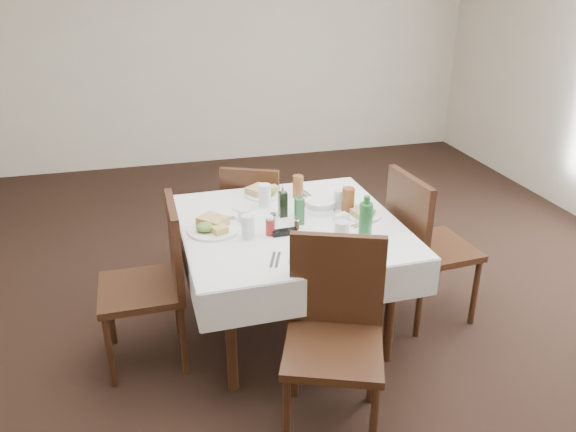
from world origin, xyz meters
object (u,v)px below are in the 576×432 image
object	(u,v)px
oil_cruet_dark	(283,203)
green_bottle	(365,223)
water_w	(248,227)
bread_basket	(320,206)
dining_table	(290,235)
ketchup_bottle	(270,226)
water_s	(341,234)
chair_east	(422,239)
water_e	(339,199)
chair_north	(254,213)
chair_west	(157,274)
chair_south	(335,323)
coffee_mug	(244,216)
oil_cruet_green	(299,210)
water_n	(265,195)

from	to	relation	value
oil_cruet_dark	green_bottle	world-z (taller)	green_bottle
water_w	bread_basket	distance (m)	0.58
dining_table	ketchup_bottle	distance (m)	0.24
bread_basket	oil_cruet_dark	world-z (taller)	oil_cruet_dark
dining_table	water_s	world-z (taller)	water_s
chair_east	water_e	distance (m)	0.59
chair_north	ketchup_bottle	size ratio (longest dim) A/B	7.83
water_e	water_s	bearing A→B (deg)	-107.94
chair_west	bread_basket	distance (m)	1.09
chair_west	green_bottle	world-z (taller)	green_bottle
chair_south	oil_cruet_dark	size ratio (longest dim) A/B	4.90
dining_table	water_s	bearing A→B (deg)	-61.96
water_w	dining_table	bearing A→B (deg)	23.99
water_w	oil_cruet_dark	size ratio (longest dim) A/B	0.67
oil_cruet_dark	coffee_mug	xyz separation A→B (m)	(-0.25, -0.02, -0.05)
oil_cruet_green	chair_north	bearing A→B (deg)	99.28
chair_south	water_s	size ratio (longest dim) A/B	6.79
dining_table	oil_cruet_green	xyz separation A→B (m)	(0.05, -0.02, 0.17)
chair_north	ketchup_bottle	distance (m)	0.94
water_s	water_n	bearing A→B (deg)	113.51
water_w	bread_basket	bearing A→B (deg)	26.83
water_e	ketchup_bottle	world-z (taller)	water_e
chair_south	chair_east	size ratio (longest dim) A/B	0.98
chair_east	green_bottle	bearing A→B (deg)	-151.44
dining_table	green_bottle	distance (m)	0.53
coffee_mug	water_e	bearing A→B (deg)	5.43
chair_west	water_n	size ratio (longest dim) A/B	6.74
water_n	ketchup_bottle	world-z (taller)	water_n
chair_north	oil_cruet_dark	distance (m)	0.74
oil_cruet_dark	green_bottle	xyz separation A→B (m)	(0.35, -0.47, 0.04)
dining_table	water_n	distance (m)	0.35
coffee_mug	dining_table	bearing A→B (deg)	-18.08
oil_cruet_dark	oil_cruet_green	xyz separation A→B (m)	(0.07, -0.13, 0.00)
ketchup_bottle	coffee_mug	distance (m)	0.24
oil_cruet_green	chair_south	bearing A→B (deg)	-92.55
green_bottle	ketchup_bottle	bearing A→B (deg)	154.42
chair_north	water_n	bearing A→B (deg)	-91.72
ketchup_bottle	coffee_mug	size ratio (longest dim) A/B	0.99
chair_north	chair_south	xyz separation A→B (m)	(0.09, -1.56, 0.06)
oil_cruet_green	oil_cruet_dark	bearing A→B (deg)	117.43
chair_west	oil_cruet_green	xyz separation A→B (m)	(0.87, 0.05, 0.28)
water_n	coffee_mug	world-z (taller)	water_n
chair_east	oil_cruet_green	xyz separation A→B (m)	(-0.81, 0.05, 0.27)
chair_west	water_n	xyz separation A→B (m)	(0.72, 0.37, 0.27)
chair_east	coffee_mug	bearing A→B (deg)	171.69
water_w	bread_basket	size ratio (longest dim) A/B	0.66
water_e	coffee_mug	distance (m)	0.63
chair_north	oil_cruet_green	size ratio (longest dim) A/B	4.19
water_w	ketchup_bottle	xyz separation A→B (m)	(0.13, 0.00, -0.02)
water_s	oil_cruet_green	world-z (taller)	oil_cruet_green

